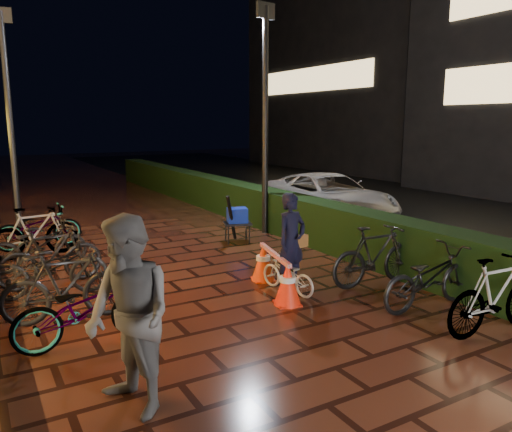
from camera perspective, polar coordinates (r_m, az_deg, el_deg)
ground at (r=6.79m, az=3.09°, el=-13.15°), size 80.00×80.00×0.00m
asphalt_road at (r=16.29m, az=20.29°, el=0.40°), size 11.00×60.00×0.01m
hedge at (r=14.97m, az=-3.02°, el=2.12°), size 0.70×20.00×1.00m
bystander_person at (r=4.89m, az=-14.29°, el=-11.08°), size 0.95×1.09×1.92m
van at (r=14.34m, az=8.27°, el=2.23°), size 2.35×4.70×1.28m
far_buildings at (r=25.67m, az=25.42°, el=18.14°), size 9.08×31.00×14.00m
lamp_post_hedge at (r=12.20m, az=1.06°, el=11.93°), size 0.52×0.18×5.45m
lamp_post_sf at (r=14.11m, az=-26.39°, el=10.68°), size 0.52×0.17×5.45m
cyclist at (r=8.07m, az=3.85°, el=-4.64°), size 0.65×1.21×1.65m
traffic_barrier at (r=8.20m, az=2.14°, el=-6.41°), size 0.72×1.64×0.66m
cart_assembly at (r=11.44m, az=-2.22°, el=-0.14°), size 0.78×0.66×1.14m
parked_bikes_storefront at (r=9.28m, az=-22.57°, el=-4.17°), size 2.09×6.17×1.04m
parked_bikes_hedge at (r=7.93m, az=19.12°, el=-6.33°), size 1.84×2.86×1.04m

